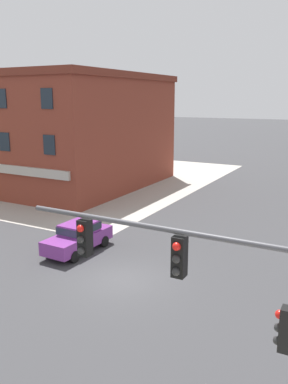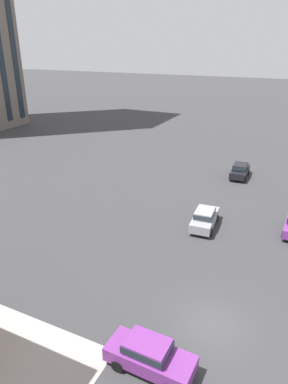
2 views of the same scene
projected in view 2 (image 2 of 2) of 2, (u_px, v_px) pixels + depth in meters
name	position (u px, v px, depth m)	size (l,w,h in m)	color
ground_plane	(212.00, 324.00, 20.08)	(320.00, 320.00, 0.00)	#38383A
car_main_southbound_far	(149.00, 354.00, 17.02)	(1.97, 4.44, 1.68)	#7A3389
car_cross_westbound	(240.00, 170.00, 41.77)	(4.46, 2.01, 1.68)	black
car_parked_curb	(205.00, 218.00, 30.37)	(4.52, 2.13, 1.68)	#99999E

